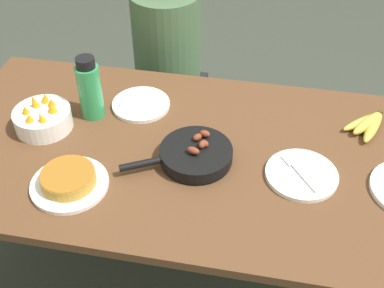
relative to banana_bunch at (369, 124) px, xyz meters
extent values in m
plane|color=#383D33|center=(-0.62, -0.24, -0.75)|extent=(14.00, 14.00, 0.00)
cube|color=brown|center=(-0.62, -0.24, -0.04)|extent=(1.83, 0.93, 0.03)
cylinder|color=brown|center=(-1.47, 0.16, -0.40)|extent=(0.07, 0.07, 0.70)
ellipsoid|color=gold|center=(-0.02, 0.01, 0.00)|extent=(0.17, 0.15, 0.03)
ellipsoid|color=gold|center=(0.00, 0.00, 0.00)|extent=(0.14, 0.17, 0.04)
ellipsoid|color=gold|center=(0.01, -0.02, 0.00)|extent=(0.11, 0.20, 0.04)
cylinder|color=#4C3819|center=(0.05, 0.07, 0.00)|extent=(0.02, 0.02, 0.04)
cylinder|color=black|center=(-0.59, -0.29, -0.01)|extent=(0.24, 0.24, 0.01)
cylinder|color=black|center=(-0.59, -0.29, 0.01)|extent=(0.25, 0.25, 0.04)
cylinder|color=black|center=(-0.76, -0.38, 0.02)|extent=(0.14, 0.09, 0.02)
ellipsoid|color=brown|center=(-0.58, -0.22, 0.05)|extent=(0.04, 0.04, 0.03)
ellipsoid|color=brown|center=(-0.58, -0.28, 0.04)|extent=(0.03, 0.04, 0.03)
ellipsoid|color=brown|center=(-0.57, -0.27, 0.04)|extent=(0.04, 0.04, 0.03)
ellipsoid|color=brown|center=(-0.60, -0.24, 0.04)|extent=(0.04, 0.05, 0.03)
ellipsoid|color=brown|center=(-0.60, -0.32, 0.05)|extent=(0.05, 0.04, 0.03)
cylinder|color=white|center=(-0.97, -0.49, -0.01)|extent=(0.25, 0.25, 0.02)
cylinder|color=gold|center=(-0.97, -0.49, 0.02)|extent=(0.18, 0.18, 0.04)
cylinder|color=#9B601E|center=(-0.97, -0.49, 0.04)|extent=(0.17, 0.17, 0.00)
cylinder|color=white|center=(-0.24, -0.30, -0.01)|extent=(0.24, 0.24, 0.02)
cylinder|color=silver|center=(-0.23, -0.33, 0.00)|extent=(0.08, 0.11, 0.01)
cube|color=silver|center=(-0.29, -0.25, 0.00)|extent=(0.05, 0.06, 0.00)
cylinder|color=white|center=(-0.86, -0.03, -0.01)|extent=(0.23, 0.23, 0.02)
cylinder|color=silver|center=(-0.90, -0.02, 0.00)|extent=(0.09, 0.08, 0.01)
cube|color=silver|center=(-0.84, 0.03, 0.00)|extent=(0.05, 0.05, 0.00)
cylinder|color=white|center=(-1.18, -0.22, 0.02)|extent=(0.21, 0.21, 0.07)
cone|color=orange|center=(-1.14, -0.22, 0.07)|extent=(0.04, 0.05, 0.05)
cone|color=orange|center=(-1.15, -0.18, 0.07)|extent=(0.06, 0.06, 0.04)
cone|color=orange|center=(-1.18, -0.16, 0.07)|extent=(0.04, 0.04, 0.05)
cone|color=orange|center=(-1.21, -0.20, 0.08)|extent=(0.05, 0.05, 0.06)
cone|color=orange|center=(-1.22, -0.25, 0.07)|extent=(0.05, 0.05, 0.05)
cone|color=orange|center=(-1.19, -0.28, 0.07)|extent=(0.05, 0.04, 0.04)
cone|color=orange|center=(-1.15, -0.27, 0.07)|extent=(0.05, 0.05, 0.05)
cylinder|color=#2D9351|center=(-1.03, -0.11, 0.09)|extent=(0.09, 0.09, 0.21)
cylinder|color=black|center=(-1.03, -0.11, 0.21)|extent=(0.07, 0.07, 0.04)
cube|color=black|center=(-0.88, 0.49, -0.52)|extent=(0.35, 0.35, 0.46)
cylinder|color=#476642|center=(-0.88, 0.49, -0.04)|extent=(0.32, 0.32, 0.51)
camera|label=1|loc=(-0.38, -1.47, 1.12)|focal=45.00mm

